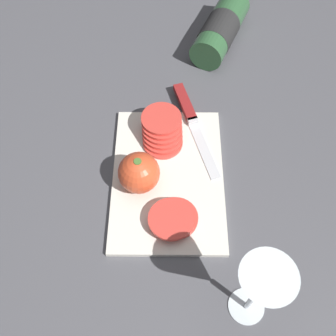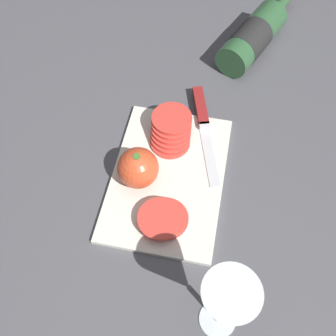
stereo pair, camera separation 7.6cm
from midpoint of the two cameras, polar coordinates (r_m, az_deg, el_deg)
name	(u,v)px [view 2 (the right image)]	position (r m, az deg, el deg)	size (l,w,h in m)	color
ground_plane	(159,160)	(0.81, 1.30, 0.89)	(3.00, 3.00, 0.00)	#4C4C51
cutting_board	(168,177)	(0.79, 2.74, -1.56)	(0.33, 0.22, 0.01)	silver
wine_bottle	(254,36)	(1.04, 14.50, 17.90)	(0.33, 0.19, 0.08)	#2D5633
wine_glass	(227,302)	(0.59, 12.36, -18.87)	(0.08, 0.08, 0.18)	silver
whole_tomato	(138,168)	(0.75, -1.49, -0.22)	(0.08, 0.08, 0.08)	#DB4C28
knife	(202,115)	(0.87, 7.48, 7.46)	(0.25, 0.10, 0.01)	silver
tomato_slice_stack_near	(171,130)	(0.82, 3.09, 5.29)	(0.12, 0.09, 0.05)	#D63D33
tomato_slice_stack_far	(163,218)	(0.73, 2.28, -7.59)	(0.09, 0.09, 0.02)	#D63D33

